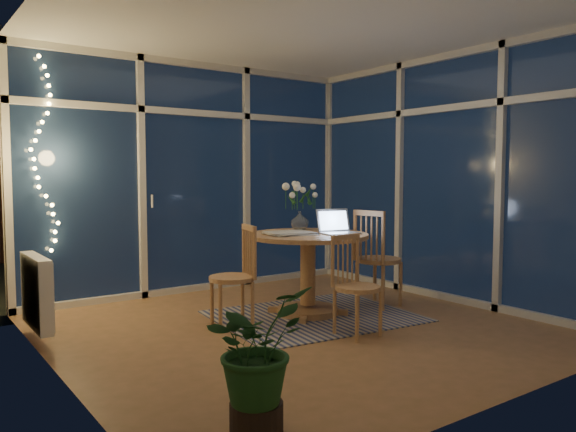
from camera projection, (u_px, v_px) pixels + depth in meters
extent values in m
plane|color=olive|center=(298.00, 327.00, 4.90)|extent=(4.00, 4.00, 0.00)
plane|color=white|center=(299.00, 24.00, 4.71)|extent=(4.00, 4.00, 0.00)
cube|color=beige|center=(195.00, 178.00, 6.43)|extent=(4.00, 0.04, 2.60)
cube|color=beige|center=(509.00, 180.00, 3.18)|extent=(4.00, 0.04, 2.60)
cube|color=beige|center=(52.00, 180.00, 3.64)|extent=(0.04, 4.00, 2.60)
cube|color=beige|center=(449.00, 178.00, 5.96)|extent=(0.04, 4.00, 2.60)
cube|color=silver|center=(196.00, 178.00, 6.39)|extent=(4.00, 0.10, 2.60)
cube|color=silver|center=(447.00, 178.00, 5.94)|extent=(0.10, 4.00, 2.60)
cube|color=white|center=(36.00, 292.00, 4.48)|extent=(0.10, 0.70, 0.58)
cube|color=black|center=(142.00, 259.00, 9.25)|extent=(12.00, 6.00, 0.10)
cube|color=#3C2016|center=(101.00, 201.00, 9.30)|extent=(11.00, 0.08, 1.80)
cube|color=#31343B|center=(70.00, 134.00, 11.81)|extent=(7.00, 3.00, 2.20)
sphere|color=black|center=(90.00, 244.00, 7.16)|extent=(0.90, 0.90, 0.90)
cube|color=#C0B19C|center=(314.00, 316.00, 5.27)|extent=(1.92, 1.60, 0.01)
cylinder|color=#A36B49|center=(308.00, 274.00, 5.33)|extent=(1.25, 1.25, 0.78)
cube|color=#A36B49|center=(232.00, 276.00, 4.90)|extent=(0.50, 0.50, 0.90)
cube|color=#A36B49|center=(379.00, 257.00, 5.65)|extent=(0.54, 0.54, 1.00)
cube|color=#A36B49|center=(358.00, 285.00, 4.63)|extent=(0.40, 0.40, 0.85)
imported|color=white|center=(300.00, 219.00, 5.66)|extent=(0.22, 0.22, 0.21)
imported|color=white|center=(335.00, 229.00, 5.53)|extent=(0.17, 0.17, 0.04)
cube|color=beige|center=(286.00, 233.00, 5.21)|extent=(0.42, 0.32, 0.02)
cube|color=black|center=(313.00, 234.00, 5.20)|extent=(0.12, 0.09, 0.01)
imported|color=#1A4A1F|center=(256.00, 361.00, 2.88)|extent=(0.67, 0.63, 0.76)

